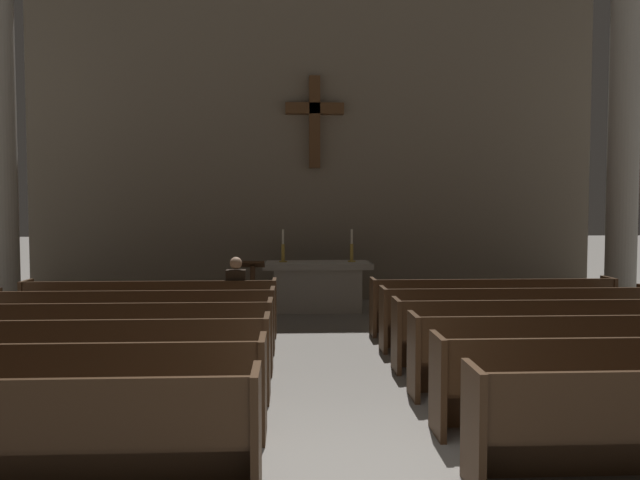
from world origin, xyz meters
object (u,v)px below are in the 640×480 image
object	(u,v)px
altar	(317,285)
pew_left_row_5	(134,321)
pew_right_row_4	(548,334)
lectern	(253,293)
column_left_second	(0,153)
pew_left_row_3	(82,360)
pew_right_row_5	(517,318)
column_right_second	(623,155)
candlestick_right	(352,251)
candlestick_left	(283,252)
lone_worshipper	(237,295)
pew_left_row_2	(41,391)
pew_left_row_4	(112,338)
pew_right_row_3	(590,354)
pew_left_row_6	(151,309)
pew_right_row_6	(492,306)

from	to	relation	value
altar	pew_left_row_5	bearing A→B (deg)	-128.02
pew_right_row_4	lectern	distance (m)	5.40
column_left_second	altar	size ratio (longest dim) A/B	2.92
pew_left_row_3	pew_right_row_5	world-z (taller)	same
pew_left_row_5	column_right_second	bearing A→B (deg)	17.97
altar	candlestick_right	xyz separation A→B (m)	(0.70, 0.00, 0.69)
column_left_second	candlestick_left	world-z (taller)	column_left_second
altar	lone_worshipper	world-z (taller)	lone_worshipper
pew_left_row_2	candlestick_left	bearing A→B (deg)	73.24
pew_left_row_3	altar	bearing A→B (deg)	64.43
pew_left_row_4	pew_right_row_3	distance (m)	5.76
pew_right_row_3	lone_worshipper	size ratio (longest dim) A/B	3.08
column_left_second	altar	xyz separation A→B (m)	(5.92, 0.77, -2.60)
pew_left_row_4	pew_right_row_3	xyz separation A→B (m)	(5.64, -1.14, 0.00)
pew_left_row_6	pew_right_row_6	xyz separation A→B (m)	(5.64, 0.00, 0.00)
pew_left_row_3	pew_left_row_5	distance (m)	2.29
pew_left_row_4	pew_right_row_4	xyz separation A→B (m)	(5.64, 0.00, 0.00)
pew_left_row_5	column_right_second	world-z (taller)	column_right_second
pew_left_row_6	pew_right_row_3	distance (m)	6.60
pew_right_row_4	lone_worshipper	bearing A→B (deg)	151.35
column_left_second	pew_right_row_3	bearing A→B (deg)	-30.38
pew_right_row_3	altar	size ratio (longest dim) A/B	1.85
candlestick_right	pew_left_row_2	bearing A→B (deg)	-116.57
pew_left_row_2	candlestick_left	size ratio (longest dim) A/B	6.12
lone_worshipper	altar	bearing A→B (deg)	59.28
altar	pew_left_row_6	bearing A→B (deg)	-138.87
pew_right_row_6	column_right_second	world-z (taller)	column_right_second
candlestick_right	pew_left_row_4	bearing A→B (deg)	-126.53
altar	lectern	xyz separation A→B (m)	(-1.25, -1.20, 0.01)
altar	lectern	bearing A→B (deg)	-136.09
candlestick_left	candlestick_right	size ratio (longest dim) A/B	1.00
candlestick_right	lone_worshipper	xyz separation A→B (m)	(-2.14, -2.42, -0.53)
pew_left_row_5	pew_right_row_6	world-z (taller)	same
pew_left_row_5	pew_right_row_4	distance (m)	5.76
pew_right_row_5	pew_right_row_6	bearing A→B (deg)	90.00
pew_right_row_3	column_left_second	size ratio (longest dim) A/B	0.63
pew_right_row_4	pew_right_row_5	bearing A→B (deg)	90.00
column_right_second	lectern	size ratio (longest dim) A/B	5.58
pew_left_row_2	pew_left_row_5	distance (m)	3.43
pew_left_row_6	lone_worshipper	bearing A→B (deg)	1.62
pew_right_row_6	candlestick_left	size ratio (longest dim) A/B	6.12
column_left_second	lone_worshipper	size ratio (longest dim) A/B	4.87
pew_right_row_6	lectern	size ratio (longest dim) A/B	3.53
pew_left_row_3	pew_right_row_6	distance (m)	6.60
pew_left_row_4	column_left_second	xyz separation A→B (m)	(-3.10, 3.98, 2.65)
pew_left_row_5	pew_right_row_3	world-z (taller)	same
pew_right_row_4	pew_left_row_5	bearing A→B (deg)	168.53
pew_left_row_2	candlestick_left	world-z (taller)	candlestick_left
lectern	pew_left_row_2	bearing A→B (deg)	-105.08
pew_right_row_3	pew_right_row_4	xyz separation A→B (m)	(0.00, 1.14, 0.00)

